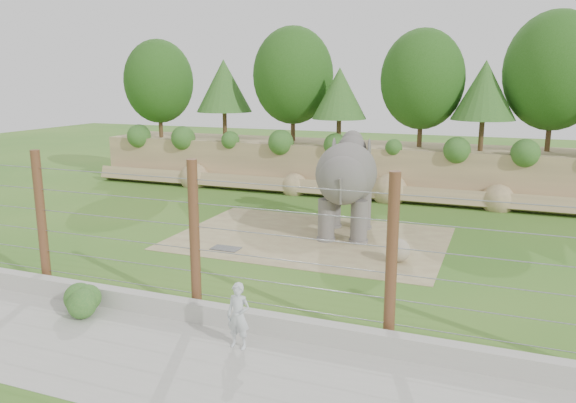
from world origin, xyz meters
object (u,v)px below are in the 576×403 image
(stone_ball, at_px, (398,250))
(zookeeper, at_px, (238,316))
(barrier_fence, at_px, (195,238))
(elephant, at_px, (346,187))

(stone_ball, relative_size, zookeeper, 0.51)
(stone_ball, relative_size, barrier_fence, 0.04)
(elephant, relative_size, stone_ball, 5.94)
(barrier_fence, xyz_separation_m, zookeeper, (1.90, -1.40, -1.23))
(stone_ball, bearing_deg, zookeeper, -106.91)
(barrier_fence, bearing_deg, elephant, 79.41)
(elephant, height_order, zookeeper, elephant)
(zookeeper, bearing_deg, stone_ball, 74.90)
(elephant, bearing_deg, barrier_fence, -109.93)
(stone_ball, xyz_separation_m, barrier_fence, (-4.12, -5.91, 1.59))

